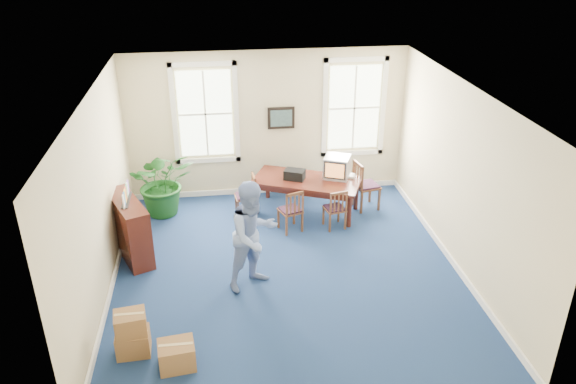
{
  "coord_description": "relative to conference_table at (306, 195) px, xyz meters",
  "views": [
    {
      "loc": [
        -1.08,
        -8.2,
        5.56
      ],
      "look_at": [
        0.1,
        0.6,
        1.25
      ],
      "focal_mm": 35.0,
      "sensor_mm": 36.0,
      "label": 1
    }
  ],
  "objects": [
    {
      "name": "chair_end_left",
      "position": [
        -1.28,
        0.0,
        0.08
      ],
      "size": [
        0.44,
        0.44,
        0.89
      ],
      "primitive_type": null,
      "rotation": [
        0.0,
        0.0,
        -1.48
      ],
      "color": "brown",
      "rests_on": "ground"
    },
    {
      "name": "floor",
      "position": [
        -0.7,
        -2.18,
        -0.37
      ],
      "size": [
        6.5,
        6.5,
        0.0
      ],
      "primitive_type": "plane",
      "color": "navy",
      "rests_on": "ground"
    },
    {
      "name": "window_left",
      "position": [
        -2.0,
        1.05,
        1.53
      ],
      "size": [
        1.4,
        0.12,
        2.2
      ],
      "primitive_type": null,
      "color": "white",
      "rests_on": "ground"
    },
    {
      "name": "chair_end_right",
      "position": [
        1.28,
        0.0,
        0.16
      ],
      "size": [
        0.57,
        0.57,
        1.07
      ],
      "primitive_type": null,
      "rotation": [
        0.0,
        0.0,
        1.79
      ],
      "color": "brown",
      "rests_on": "ground"
    },
    {
      "name": "chair_near_left",
      "position": [
        -0.44,
        -0.74,
        0.08
      ],
      "size": [
        0.52,
        0.52,
        0.9
      ],
      "primitive_type": null,
      "rotation": [
        0.0,
        0.0,
        3.49
      ],
      "color": "brown",
      "rests_on": "ground"
    },
    {
      "name": "ceiling",
      "position": [
        -0.7,
        -2.18,
        2.83
      ],
      "size": [
        6.5,
        6.5,
        0.0
      ],
      "primitive_type": "plane",
      "rotation": [
        3.14,
        0.0,
        0.0
      ],
      "color": "white",
      "rests_on": "ground"
    },
    {
      "name": "conference_table",
      "position": [
        0.0,
        0.0,
        0.0
      ],
      "size": [
        2.39,
        1.78,
        0.74
      ],
      "primitive_type": null,
      "rotation": [
        0.0,
        0.0,
        -0.42
      ],
      "color": "#491B12",
      "rests_on": "ground"
    },
    {
      "name": "potted_plant",
      "position": [
        -2.94,
        0.33,
        0.34
      ],
      "size": [
        1.43,
        1.29,
        1.42
      ],
      "primitive_type": "imported",
      "rotation": [
        0.0,
        0.0,
        0.15
      ],
      "color": "#154917",
      "rests_on": "ground"
    },
    {
      "name": "wall_back",
      "position": [
        -0.7,
        1.07,
        1.23
      ],
      "size": [
        6.5,
        0.0,
        6.5
      ],
      "primitive_type": "plane",
      "rotation": [
        1.57,
        0.0,
        0.0
      ],
      "color": "beige",
      "rests_on": "ground"
    },
    {
      "name": "crt_tv",
      "position": [
        0.64,
        0.05,
        0.6
      ],
      "size": [
        0.67,
        0.7,
        0.45
      ],
      "primitive_type": null,
      "rotation": [
        0.0,
        0.0,
        -0.41
      ],
      "color": "#B7B7BC",
      "rests_on": "conference_table"
    },
    {
      "name": "baseboard_right",
      "position": [
        2.27,
        -2.18,
        -0.31
      ],
      "size": [
        0.04,
        6.5,
        0.12
      ],
      "primitive_type": "cube",
      "color": "white",
      "rests_on": "ground"
    },
    {
      "name": "cardboard_boxes",
      "position": [
        -2.95,
        -3.85,
        -0.01
      ],
      "size": [
        1.34,
        1.34,
        0.71
      ],
      "primitive_type": null,
      "rotation": [
        0.0,
        0.0,
        0.07
      ],
      "color": "olive",
      "rests_on": "ground"
    },
    {
      "name": "man",
      "position": [
        -1.29,
        -2.49,
        0.57
      ],
      "size": [
        1.16,
        1.09,
        1.89
      ],
      "primitive_type": "imported",
      "rotation": [
        0.0,
        0.0,
        0.56
      ],
      "color": "#7891C8",
      "rests_on": "ground"
    },
    {
      "name": "equipment_bag",
      "position": [
        -0.25,
        0.05,
        0.47
      ],
      "size": [
        0.48,
        0.41,
        0.2
      ],
      "primitive_type": "cube",
      "rotation": [
        0.0,
        0.0,
        -0.43
      ],
      "color": "black",
      "rests_on": "conference_table"
    },
    {
      "name": "wall_front",
      "position": [
        -0.7,
        -5.43,
        1.23
      ],
      "size": [
        6.5,
        0.0,
        6.5
      ],
      "primitive_type": "plane",
      "rotation": [
        -1.57,
        0.0,
        0.0
      ],
      "color": "beige",
      "rests_on": "ground"
    },
    {
      "name": "wall_picture",
      "position": [
        -0.4,
        1.02,
        1.38
      ],
      "size": [
        0.58,
        0.06,
        0.48
      ],
      "primitive_type": null,
      "color": "black",
      "rests_on": "ground"
    },
    {
      "name": "brochure_rack",
      "position": [
        -3.43,
        -1.26,
        0.88
      ],
      "size": [
        0.34,
        0.61,
        0.27
      ],
      "primitive_type": null,
      "rotation": [
        0.0,
        0.0,
        -0.4
      ],
      "color": "#99999E",
      "rests_on": "credenza"
    },
    {
      "name": "wall_left",
      "position": [
        -3.7,
        -2.18,
        1.23
      ],
      "size": [
        0.0,
        6.5,
        6.5
      ],
      "primitive_type": "plane",
      "rotation": [
        1.57,
        0.0,
        1.57
      ],
      "color": "beige",
      "rests_on": "ground"
    },
    {
      "name": "chair_near_right",
      "position": [
        0.44,
        -0.74,
        0.06
      ],
      "size": [
        0.45,
        0.45,
        0.86
      ],
      "primitive_type": null,
      "rotation": [
        0.0,
        0.0,
        3.34
      ],
      "color": "brown",
      "rests_on": "ground"
    },
    {
      "name": "window_right",
      "position": [
        1.2,
        1.05,
        1.53
      ],
      "size": [
        1.4,
        0.12,
        2.2
      ],
      "primitive_type": null,
      "color": "white",
      "rests_on": "ground"
    },
    {
      "name": "wall_right",
      "position": [
        2.3,
        -2.18,
        1.23
      ],
      "size": [
        0.0,
        6.5,
        6.5
      ],
      "primitive_type": "plane",
      "rotation": [
        1.57,
        0.0,
        -1.57
      ],
      "color": "beige",
      "rests_on": "ground"
    },
    {
      "name": "baseboard_left",
      "position": [
        -3.67,
        -2.18,
        -0.31
      ],
      "size": [
        0.04,
        6.5,
        0.12
      ],
      "primitive_type": "cube",
      "color": "white",
      "rests_on": "ground"
    },
    {
      "name": "game_console",
      "position": [
        0.94,
        0.0,
        0.4
      ],
      "size": [
        0.23,
        0.25,
        0.05
      ],
      "primitive_type": "cube",
      "rotation": [
        0.0,
        0.0,
        -0.43
      ],
      "color": "white",
      "rests_on": "conference_table"
    },
    {
      "name": "credenza",
      "position": [
        -3.45,
        -1.26,
        0.19
      ],
      "size": [
        0.94,
        1.47,
        1.12
      ],
      "primitive_type": "cube",
      "rotation": [
        0.0,
        0.0,
        0.41
      ],
      "color": "#491B12",
      "rests_on": "ground"
    },
    {
      "name": "baseboard_back",
      "position": [
        -0.7,
        1.04,
        -0.31
      ],
      "size": [
        6.0,
        0.04,
        0.12
      ],
      "primitive_type": "cube",
      "color": "white",
      "rests_on": "ground"
    }
  ]
}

